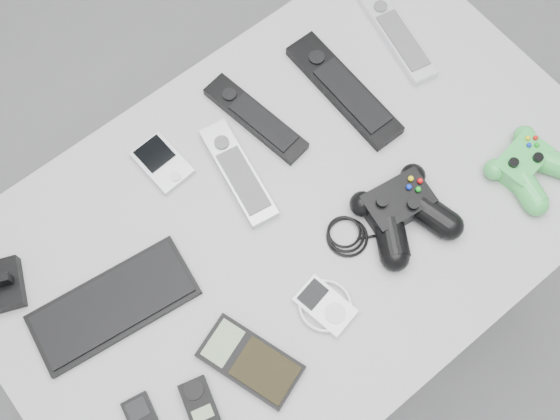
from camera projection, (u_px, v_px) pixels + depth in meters
floor at (304, 277)px, 1.83m from camera, size 3.50×3.50×0.00m
desk at (295, 225)px, 1.19m from camera, size 1.09×0.70×0.73m
pda_keyboard at (114, 305)px, 1.06m from camera, size 0.28×0.15×0.02m
pda at (162, 163)px, 1.15m from camera, size 0.07×0.11×0.02m
remote_silver_a at (238, 173)px, 1.14m from camera, size 0.09×0.21×0.02m
remote_black_a at (255, 118)px, 1.18m from camera, size 0.08×0.22×0.02m
remote_black_b at (344, 89)px, 1.20m from camera, size 0.06×0.26×0.03m
remote_silver_b at (397, 35)px, 1.24m from camera, size 0.09×0.22×0.02m
calculator at (250, 361)px, 1.03m from camera, size 0.13×0.18×0.02m
mp3_player at (325, 306)px, 1.06m from camera, size 0.10×0.11×0.02m
controller_black at (403, 210)px, 1.10m from camera, size 0.29×0.21×0.05m
controller_green at (528, 165)px, 1.13m from camera, size 0.15×0.16×0.05m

